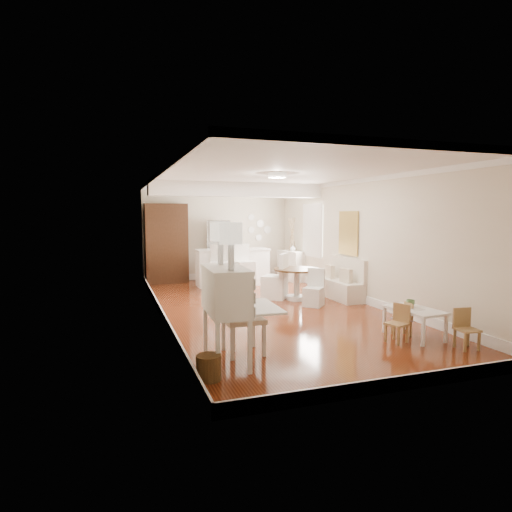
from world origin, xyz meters
TOP-DOWN VIEW (x-y plane):
  - room at (0.04, 0.32)m, footprint 9.00×9.04m
  - secretary_bureau at (-1.70, -2.96)m, footprint 1.07×1.09m
  - gustavian_armchair at (-1.36, -2.65)m, footprint 0.60×0.60m
  - wicker_basket at (-2.05, -3.46)m, footprint 0.36×0.36m
  - kids_table at (1.51, -2.77)m, footprint 0.66×1.00m
  - kids_chair_a at (1.06, -2.91)m, footprint 0.38×0.38m
  - kids_chair_b at (1.38, -2.63)m, footprint 0.31×0.31m
  - kids_chair_c at (1.84, -3.54)m, footprint 0.33×0.33m
  - banquette at (1.99, 0.50)m, footprint 0.52×1.60m
  - dining_table at (0.96, 0.65)m, footprint 1.40×1.40m
  - slip_chair_near at (1.02, -0.11)m, footprint 0.56×0.56m
  - slip_chair_far at (0.53, 0.96)m, footprint 0.74×0.73m
  - breakfast_counter at (0.10, 3.10)m, footprint 2.05×0.65m
  - bar_stool_left at (-0.45, 2.48)m, footprint 0.60×0.60m
  - bar_stool_right at (0.22, 2.42)m, footprint 0.54×0.54m
  - pantry_cabinet at (-1.60, 4.18)m, footprint 1.20×0.60m
  - fridge at (0.30, 4.15)m, footprint 0.75×0.65m
  - sideboard at (2.00, 3.31)m, footprint 0.62×1.01m
  - pencil_cup at (1.56, -2.61)m, footprint 0.15×0.15m
  - branch_vase at (2.02, 3.31)m, footprint 0.18×0.18m

SIDE VIEW (x-z plane):
  - wicker_basket at x=-2.05m, z-range 0.00..0.31m
  - kids_table at x=1.51m, z-range 0.00..0.48m
  - kids_chair_b at x=1.38m, z-range 0.00..0.56m
  - kids_chair_a at x=1.06m, z-range 0.00..0.61m
  - kids_chair_c at x=1.84m, z-range 0.00..0.61m
  - dining_table at x=0.96m, z-range 0.00..0.74m
  - slip_chair_near at x=1.02m, z-range 0.00..0.81m
  - sideboard at x=2.00m, z-range 0.00..0.90m
  - banquette at x=1.99m, z-range 0.00..0.98m
  - breakfast_counter at x=0.10m, z-range 0.00..1.03m
  - gustavian_armchair at x=-1.36m, z-range 0.00..1.04m
  - pencil_cup at x=1.56m, z-range 0.48..0.59m
  - slip_chair_far at x=0.53m, z-range 0.00..1.08m
  - bar_stool_left at x=-0.45m, z-range 0.00..1.19m
  - bar_stool_right at x=0.22m, z-range 0.00..1.19m
  - secretary_bureau at x=-1.70m, z-range 0.00..1.31m
  - fridge at x=0.30m, z-range 0.00..1.80m
  - branch_vase at x=2.02m, z-range 0.90..1.08m
  - pantry_cabinet at x=-1.60m, z-range 0.00..2.30m
  - room at x=0.04m, z-range 0.57..3.39m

